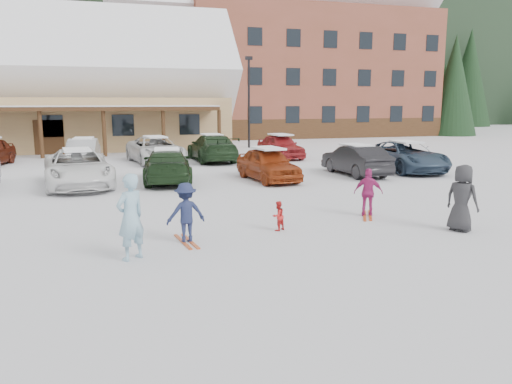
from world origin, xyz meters
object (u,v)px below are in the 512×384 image
object	(u,v)px
toddler_red	(278,216)
bystander_dark	(462,198)
parked_car_9	(84,151)
adult_skier	(130,217)
day_lodge	(24,93)
parked_car_12	(281,146)
parked_car_6	(405,156)
parked_car_10	(156,150)
parked_car_2	(78,168)
lamp_post	(249,97)
parked_car_3	(167,166)
parked_car_11	(212,148)
child_navy	(186,213)
parked_car_4	(268,164)
alpine_hotel	(286,49)
child_magenta	(368,192)
parked_car_5	(356,160)

from	to	relation	value
toddler_red	bystander_dark	bearing A→B (deg)	135.07
parked_car_9	adult_skier	bearing A→B (deg)	98.12
toddler_red	bystander_dark	distance (m)	4.77
day_lodge	adult_skier	world-z (taller)	day_lodge
parked_car_12	parked_car_9	bearing A→B (deg)	171.23
bystander_dark	parked_car_12	world-z (taller)	bystander_dark
day_lodge	parked_car_6	xyz separation A→B (m)	(19.43, -18.17, -3.23)
parked_car_10	parked_car_9	bearing A→B (deg)	157.99
parked_car_2	lamp_post	bearing A→B (deg)	46.45
bystander_dark	parked_car_3	xyz separation A→B (m)	(-6.41, 10.28, -0.18)
bystander_dark	parked_car_2	bearing A→B (deg)	18.89
parked_car_3	parked_car_11	size ratio (longest dim) A/B	0.91
lamp_post	parked_car_6	size ratio (longest dim) A/B	1.27
lamp_post	child_navy	world-z (taller)	lamp_post
parked_car_12	bystander_dark	bearing A→B (deg)	-99.36
parked_car_4	parked_car_6	world-z (taller)	parked_car_6
lamp_post	adult_skier	xyz separation A→B (m)	(-9.51, -24.86, -2.74)
parked_car_9	bystander_dark	bearing A→B (deg)	121.79
parked_car_9	parked_car_11	size ratio (longest dim) A/B	0.81
adult_skier	parked_car_9	bearing A→B (deg)	-121.03
alpine_hotel	parked_car_10	bearing A→B (deg)	-125.29
adult_skier	parked_car_11	bearing A→B (deg)	-143.23
bystander_dark	parked_car_10	bearing A→B (deg)	-5.54
child_magenta	lamp_post	bearing A→B (deg)	-68.97
parked_car_3	parked_car_11	distance (m)	7.59
parked_car_2	parked_car_5	distance (m)	12.06
parked_car_2	parked_car_9	bearing A→B (deg)	84.32
bystander_dark	parked_car_11	distance (m)	17.41
parked_car_4	parked_car_9	world-z (taller)	parked_car_4
parked_car_11	parked_car_12	distance (m)	4.24
child_navy	parked_car_4	xyz separation A→B (m)	(4.79, 8.58, -0.03)
child_navy	bystander_dark	size ratio (longest dim) A/B	0.83
child_magenta	parked_car_12	xyz separation A→B (m)	(2.56, 15.25, 0.00)
parked_car_12	parked_car_3	bearing A→B (deg)	-141.98
child_magenta	parked_car_9	distance (m)	18.00
toddler_red	parked_car_5	world-z (taller)	parked_car_5
parked_car_10	parked_car_2	bearing A→B (deg)	-126.82
alpine_hotel	parked_car_3	size ratio (longest dim) A/B	6.60
child_navy	parked_car_12	distance (m)	18.41
parked_car_6	parked_car_10	world-z (taller)	parked_car_10
adult_skier	parked_car_2	xyz separation A→B (m)	(-1.60, 10.20, -0.19)
alpine_hotel	parked_car_5	size ratio (longest dim) A/B	7.48
toddler_red	day_lodge	bearing A→B (deg)	-98.39
parked_car_6	parked_car_12	world-z (taller)	parked_car_6
lamp_post	day_lodge	bearing A→B (deg)	166.23
alpine_hotel	parked_car_4	distance (m)	32.17
parked_car_9	parked_car_11	bearing A→B (deg)	175.05
alpine_hotel	parked_car_3	bearing A→B (deg)	-118.37
bystander_dark	parked_car_12	xyz separation A→B (m)	(1.10, 17.47, -0.16)
day_lodge	parked_car_12	bearing A→B (deg)	-35.77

